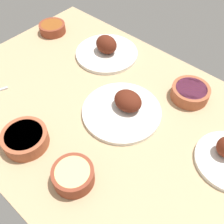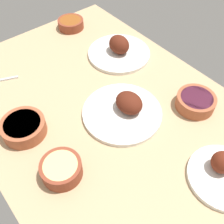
% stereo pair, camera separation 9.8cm
% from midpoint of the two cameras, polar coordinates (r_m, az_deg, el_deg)
% --- Properties ---
extents(dining_table, '(1.40, 0.90, 0.04)m').
position_cam_midpoint_polar(dining_table, '(1.01, -2.77, -1.62)').
color(dining_table, tan).
rests_on(dining_table, ground).
extents(plate_near_viewer, '(0.30, 0.30, 0.08)m').
position_cam_midpoint_polar(plate_near_viewer, '(0.99, -0.30, 0.69)').
color(plate_near_viewer, silver).
rests_on(plate_near_viewer, dining_table).
extents(plate_far_side, '(0.28, 0.28, 0.09)m').
position_cam_midpoint_polar(plate_far_side, '(1.24, -3.48, 13.00)').
color(plate_far_side, silver).
rests_on(plate_far_side, dining_table).
extents(bowl_onions, '(0.15, 0.15, 0.05)m').
position_cam_midpoint_polar(bowl_onions, '(1.07, 13.99, 4.02)').
color(bowl_onions, '#A35133').
rests_on(bowl_onions, dining_table).
extents(bowl_sauce, '(0.16, 0.16, 0.05)m').
position_cam_midpoint_polar(bowl_sauce, '(0.96, -21.00, -5.49)').
color(bowl_sauce, '#A35133').
rests_on(bowl_sauce, dining_table).
extents(bowl_soup, '(0.13, 0.13, 0.05)m').
position_cam_midpoint_polar(bowl_soup, '(1.43, -14.72, 17.03)').
color(bowl_soup, brown).
rests_on(bowl_soup, dining_table).
extents(bowl_potatoes, '(0.13, 0.13, 0.06)m').
position_cam_midpoint_polar(bowl_potatoes, '(0.84, -11.74, -13.40)').
color(bowl_potatoes, brown).
rests_on(bowl_potatoes, dining_table).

